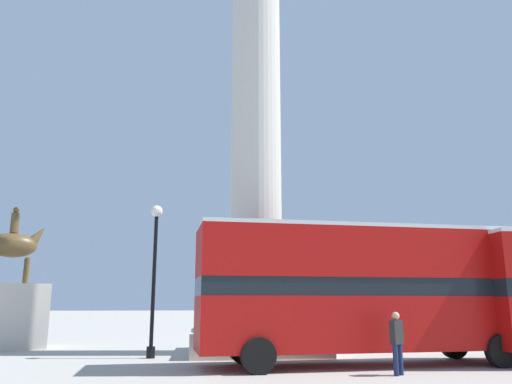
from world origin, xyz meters
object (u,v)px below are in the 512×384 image
object	(u,v)px
monument_column	(256,134)
equestrian_statue	(6,307)
street_lamp	(154,268)
bus_b	(365,288)
pedestrian_near_lamp	(397,340)

from	to	relation	value
monument_column	equestrian_statue	size ratio (longest dim) A/B	3.70
equestrian_statue	street_lamp	bearing A→B (deg)	-55.33
monument_column	equestrian_statue	world-z (taller)	monument_column
bus_b	equestrian_statue	xyz separation A→B (m)	(-13.69, 7.01, -0.65)
monument_column	pedestrian_near_lamp	distance (m)	10.99
monument_column	street_lamp	distance (m)	7.27
bus_b	equestrian_statue	distance (m)	15.40
street_lamp	pedestrian_near_lamp	xyz separation A→B (m)	(7.19, -5.05, -2.26)
bus_b	monument_column	bearing A→B (deg)	120.18
street_lamp	pedestrian_near_lamp	distance (m)	9.07
monument_column	bus_b	xyz separation A→B (m)	(3.12, -4.42, -6.69)
monument_column	pedestrian_near_lamp	bearing A→B (deg)	-63.93
bus_b	equestrian_statue	world-z (taller)	equestrian_statue
pedestrian_near_lamp	street_lamp	bearing A→B (deg)	-72.99
equestrian_statue	street_lamp	size ratio (longest dim) A/B	1.11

